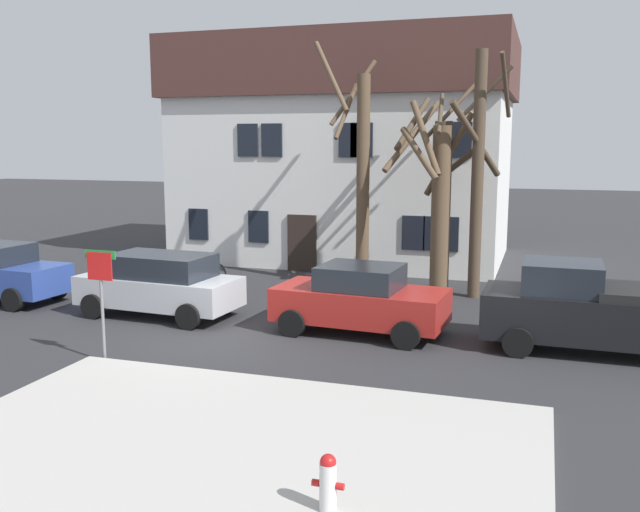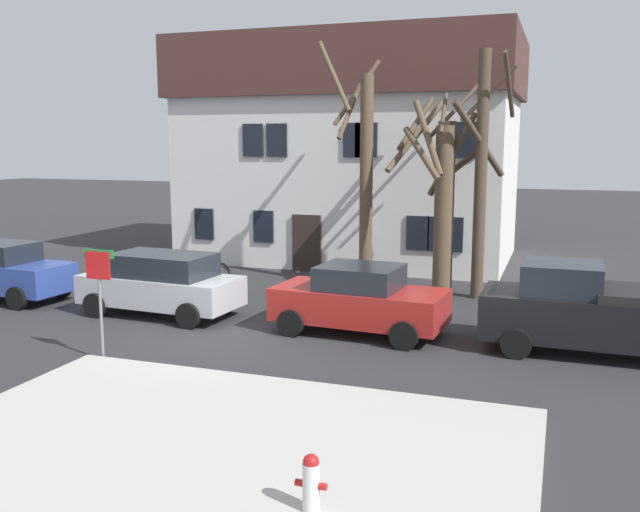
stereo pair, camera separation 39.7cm
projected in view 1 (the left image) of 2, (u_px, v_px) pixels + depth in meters
name	position (u px, v px, depth m)	size (l,w,h in m)	color
ground_plane	(208.00, 340.00, 16.81)	(120.00, 120.00, 0.00)	#2D2D30
sidewalk_slab	(206.00, 468.00, 10.07)	(9.61, 7.71, 0.12)	#B7B5AD
building_main	(347.00, 149.00, 28.53)	(13.12, 8.24, 8.74)	white
tree_bare_near	(360.00, 172.00, 22.17)	(1.90, 2.87, 7.90)	brown
tree_bare_mid	(443.00, 198.00, 21.77)	(3.17, 3.13, 6.17)	#4C3D2D
tree_bare_far	(437.00, 199.00, 21.15)	(2.67, 3.06, 6.03)	brown
tree_bare_end	(476.00, 166.00, 20.91)	(2.56, 2.98, 7.42)	#4C3D2D
car_silver_wagon	(160.00, 284.00, 19.00)	(4.53, 2.29, 1.73)	#B7BABF
car_red_sedan	(360.00, 299.00, 17.31)	(4.36, 2.37, 1.72)	#AD231E
pickup_truck_black	(603.00, 310.00, 15.62)	(5.40, 2.21, 2.05)	black
fire_hydrant	(328.00, 481.00, 8.75)	(0.42, 0.22, 0.75)	silver
street_sign_pole	(101.00, 284.00, 14.88)	(0.76, 0.07, 2.45)	slate
bicycle_leaning	(209.00, 271.00, 23.71)	(1.65, 0.69, 1.03)	black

